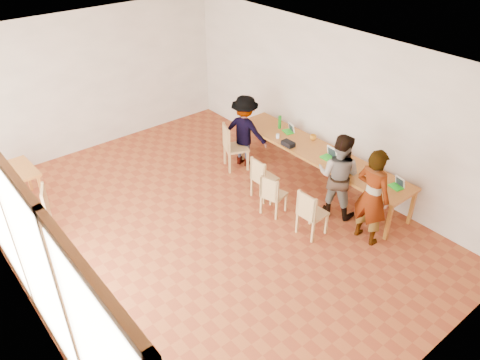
# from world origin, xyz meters

# --- Properties ---
(ground) EXTENTS (8.00, 8.00, 0.00)m
(ground) POSITION_xyz_m (0.00, 0.00, 0.00)
(ground) COLOR #974A24
(ground) RESTS_ON ground
(wall_back) EXTENTS (6.00, 0.10, 3.00)m
(wall_back) POSITION_xyz_m (0.00, 4.00, 1.50)
(wall_back) COLOR silver
(wall_back) RESTS_ON ground
(wall_front) EXTENTS (6.00, 0.10, 3.00)m
(wall_front) POSITION_xyz_m (0.00, -4.00, 1.50)
(wall_front) COLOR silver
(wall_front) RESTS_ON ground
(wall_right) EXTENTS (0.10, 8.00, 3.00)m
(wall_right) POSITION_xyz_m (3.00, 0.00, 1.50)
(wall_right) COLOR silver
(wall_right) RESTS_ON ground
(window_wall) EXTENTS (0.10, 8.00, 3.00)m
(window_wall) POSITION_xyz_m (-2.96, 0.00, 1.50)
(window_wall) COLOR white
(window_wall) RESTS_ON ground
(ceiling) EXTENTS (6.00, 8.00, 0.04)m
(ceiling) POSITION_xyz_m (0.00, 0.00, 3.02)
(ceiling) COLOR white
(ceiling) RESTS_ON wall_back
(communal_table) EXTENTS (0.80, 4.00, 0.75)m
(communal_table) POSITION_xyz_m (2.50, -0.31, 0.70)
(communal_table) COLOR #A96F25
(communal_table) RESTS_ON ground
(side_table) EXTENTS (0.90, 0.90, 0.75)m
(side_table) POSITION_xyz_m (-2.38, 2.68, 0.67)
(side_table) COLOR #A96F25
(side_table) RESTS_ON ground
(chair_near) EXTENTS (0.43, 0.43, 0.47)m
(chair_near) POSITION_xyz_m (1.21, -1.34, 0.54)
(chair_near) COLOR tan
(chair_near) RESTS_ON ground
(chair_mid) EXTENTS (0.46, 0.46, 0.43)m
(chair_mid) POSITION_xyz_m (1.13, -0.50, 0.50)
(chair_mid) COLOR tan
(chair_mid) RESTS_ON ground
(chair_far) EXTENTS (0.40, 0.40, 0.46)m
(chair_far) POSITION_xyz_m (1.33, 0.00, 0.53)
(chair_far) COLOR tan
(chair_far) RESTS_ON ground
(chair_empty) EXTENTS (0.60, 0.60, 0.52)m
(chair_empty) POSITION_xyz_m (1.59, 1.24, 0.60)
(chair_empty) COLOR tan
(chair_empty) RESTS_ON ground
(chair_spare) EXTENTS (0.57, 0.57, 0.50)m
(chair_spare) POSITION_xyz_m (-2.25, 1.49, 0.58)
(chair_spare) COLOR tan
(chair_spare) RESTS_ON ground
(person_near) EXTENTS (0.42, 0.63, 1.72)m
(person_near) POSITION_xyz_m (1.91, -2.01, 0.86)
(person_near) COLOR gray
(person_near) RESTS_ON ground
(person_mid) EXTENTS (0.84, 0.94, 1.59)m
(person_mid) POSITION_xyz_m (2.08, -1.18, 0.79)
(person_mid) COLOR gray
(person_mid) RESTS_ON ground
(person_far) EXTENTS (0.92, 1.14, 1.54)m
(person_far) POSITION_xyz_m (1.94, 1.22, 0.77)
(person_far) COLOR gray
(person_far) RESTS_ON ground
(laptop_near) EXTENTS (0.23, 0.25, 0.18)m
(laptop_near) POSITION_xyz_m (2.63, -2.02, 0.80)
(laptop_near) COLOR green
(laptop_near) RESTS_ON communal_table
(laptop_mid) EXTENTS (0.24, 0.28, 0.22)m
(laptop_mid) POSITION_xyz_m (2.48, -0.63, 0.81)
(laptop_mid) COLOR green
(laptop_mid) RESTS_ON communal_table
(laptop_far) EXTENTS (0.24, 0.26, 0.19)m
(laptop_far) POSITION_xyz_m (2.65, 0.63, 0.80)
(laptop_far) COLOR green
(laptop_far) RESTS_ON communal_table
(yellow_mug) EXTENTS (0.14, 0.14, 0.10)m
(yellow_mug) POSITION_xyz_m (2.77, 0.08, 0.80)
(yellow_mug) COLOR orange
(yellow_mug) RESTS_ON communal_table
(green_bottle) EXTENTS (0.07, 0.07, 0.28)m
(green_bottle) POSITION_xyz_m (2.61, 0.88, 0.89)
(green_bottle) COLOR #18721B
(green_bottle) RESTS_ON communal_table
(clear_glass) EXTENTS (0.07, 0.07, 0.09)m
(clear_glass) POSITION_xyz_m (2.27, 0.58, 0.80)
(clear_glass) COLOR silver
(clear_glass) RESTS_ON communal_table
(condiment_cup) EXTENTS (0.08, 0.08, 0.06)m
(condiment_cup) POSITION_xyz_m (2.84, -0.62, 0.78)
(condiment_cup) COLOR white
(condiment_cup) RESTS_ON communal_table
(pink_phone) EXTENTS (0.05, 0.10, 0.01)m
(pink_phone) POSITION_xyz_m (2.51, -0.91, 0.76)
(pink_phone) COLOR #D43C8B
(pink_phone) RESTS_ON communal_table
(black_pouch) EXTENTS (0.16, 0.26, 0.09)m
(black_pouch) POSITION_xyz_m (2.21, 0.22, 0.80)
(black_pouch) COLOR black
(black_pouch) RESTS_ON communal_table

